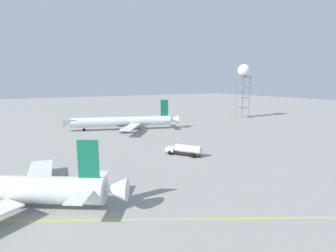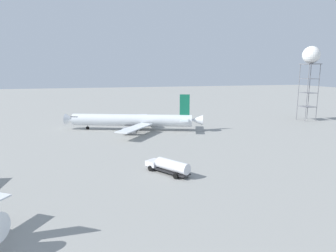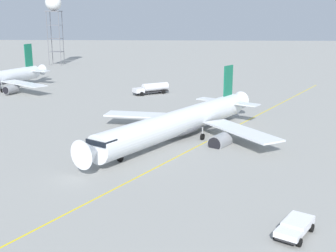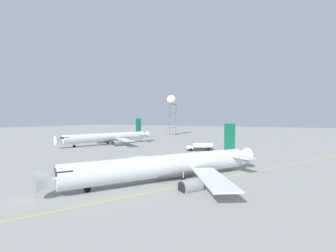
# 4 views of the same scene
# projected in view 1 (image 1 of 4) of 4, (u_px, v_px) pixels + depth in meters

# --- Properties ---
(ground_plane) EXTENTS (600.00, 600.00, 0.00)m
(ground_plane) POSITION_uv_depth(u_px,v_px,m) (14.00, 194.00, 45.86)
(ground_plane) COLOR gray
(airliner_secondary) EXTENTS (44.37, 34.05, 11.98)m
(airliner_secondary) POSITION_uv_depth(u_px,v_px,m) (124.00, 122.00, 106.74)
(airliner_secondary) COLOR silver
(airliner_secondary) RESTS_ON ground_plane
(fuel_tanker_truck) EXTENTS (7.39, 9.49, 2.87)m
(fuel_tanker_truck) POSITION_uv_depth(u_px,v_px,m) (185.00, 149.00, 69.65)
(fuel_tanker_truck) COLOR #232326
(fuel_tanker_truck) RESTS_ON ground_plane
(radar_tower) EXTENTS (6.58, 6.58, 28.66)m
(radar_tower) POSITION_uv_depth(u_px,v_px,m) (244.00, 72.00, 139.89)
(radar_tower) COLOR slate
(radar_tower) RESTS_ON ground_plane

